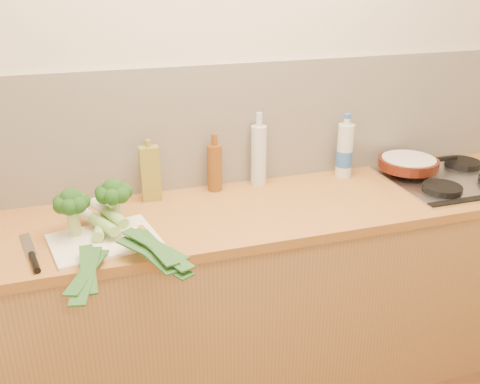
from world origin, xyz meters
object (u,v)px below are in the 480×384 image
Objects in this scene: gas_hob at (453,178)px; chopping_board at (104,240)px; skillet at (409,163)px; chefs_knife at (33,258)px.

chopping_board is at bearing -175.92° from gas_hob.
gas_hob reaches higher than chopping_board.
chopping_board is at bearing -171.08° from skillet.
gas_hob is 1.84m from chefs_knife.
chefs_knife is at bearing -170.39° from skillet.
gas_hob is at bearing -6.14° from chopping_board.
gas_hob is at bearing -5.11° from chefs_knife.
gas_hob reaches higher than chefs_knife.
chopping_board is 0.25m from chefs_knife.
skillet reaches higher than gas_hob.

